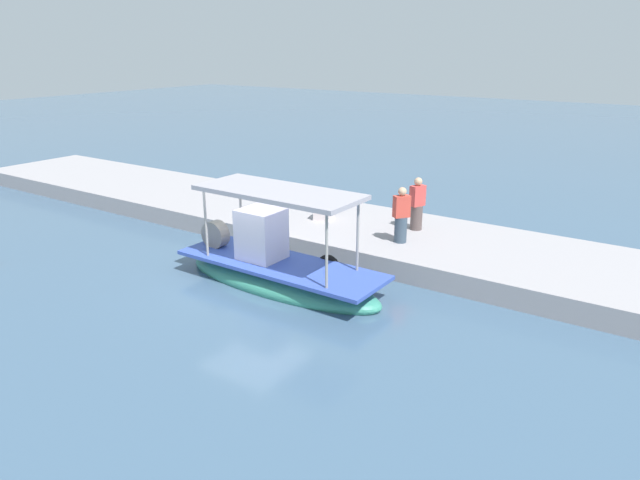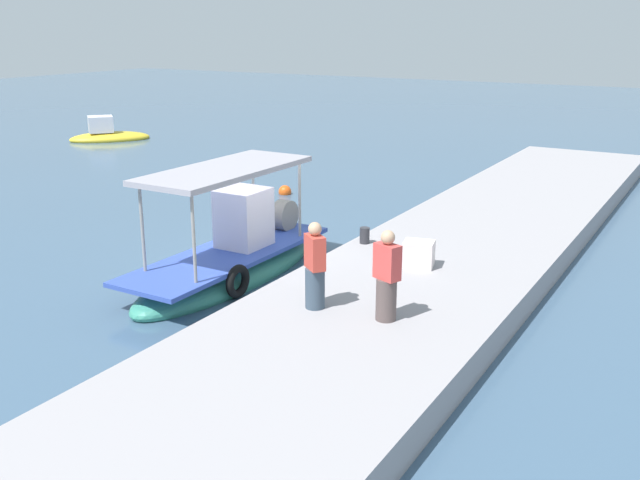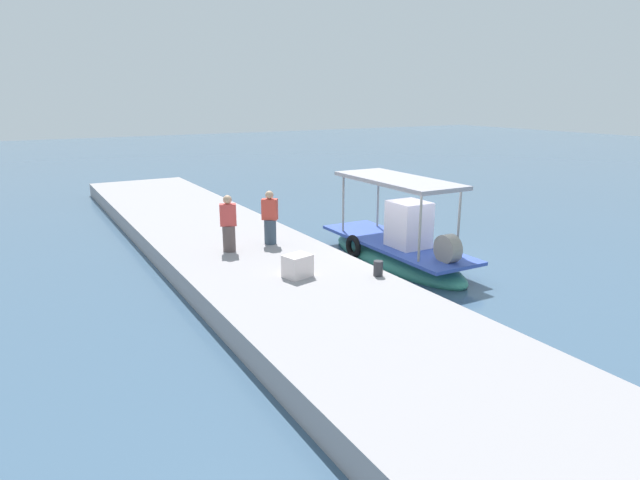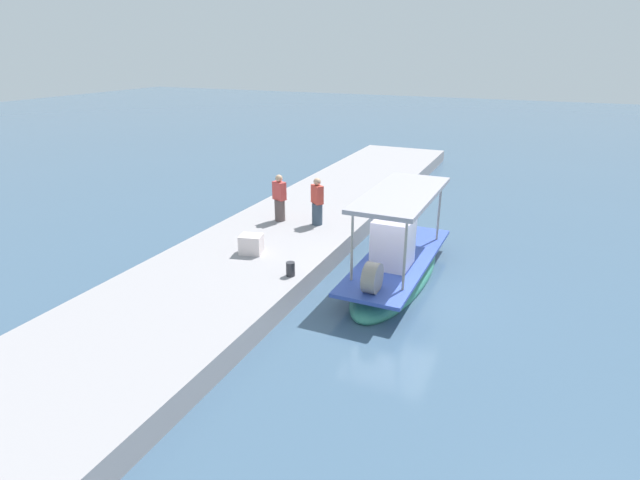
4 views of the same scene
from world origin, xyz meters
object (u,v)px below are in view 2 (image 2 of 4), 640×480
object	(u,v)px
cargo_crate	(419,254)
marker_buoy	(285,192)
fisherman_by_crate	(315,269)
mooring_bollard	(365,235)
fisherman_near_bollard	(387,280)
moored_boat_mid	(108,136)
main_fishing_boat	(232,259)

from	to	relation	value
cargo_crate	marker_buoy	distance (m)	10.26
fisherman_by_crate	mooring_bollard	world-z (taller)	fisherman_by_crate
fisherman_near_bollard	marker_buoy	xyz separation A→B (m)	(9.68, 8.45, -1.28)
cargo_crate	fisherman_by_crate	bearing A→B (deg)	167.20
fisherman_by_crate	moored_boat_mid	bearing A→B (deg)	54.17
cargo_crate	marker_buoy	bearing A→B (deg)	49.62
cargo_crate	main_fishing_boat	bearing A→B (deg)	106.97
moored_boat_mid	fisherman_by_crate	bearing A→B (deg)	-125.83
mooring_bollard	marker_buoy	xyz separation A→B (m)	(5.67, 5.99, -0.72)
main_fishing_boat	mooring_bollard	world-z (taller)	main_fishing_boat
main_fishing_boat	fisherman_near_bollard	world-z (taller)	main_fishing_boat
mooring_bollard	cargo_crate	distance (m)	2.05
main_fishing_boat	cargo_crate	size ratio (longest dim) A/B	9.49
marker_buoy	main_fishing_boat	bearing A→B (deg)	-155.14
marker_buoy	moored_boat_mid	size ratio (longest dim) A/B	0.11
fisherman_by_crate	marker_buoy	xyz separation A→B (m)	(9.82, 7.06, -1.28)
moored_boat_mid	cargo_crate	bearing A→B (deg)	-118.99
main_fishing_boat	cargo_crate	distance (m)	4.35
fisherman_by_crate	fisherman_near_bollard	bearing A→B (deg)	-84.02
mooring_bollard	main_fishing_boat	bearing A→B (deg)	133.60
mooring_bollard	marker_buoy	size ratio (longest dim) A/B	0.88
fisherman_near_bollard	cargo_crate	world-z (taller)	fisherman_near_bollard
fisherman_near_bollard	moored_boat_mid	xyz separation A→B (m)	(15.36, 22.86, -1.15)
cargo_crate	marker_buoy	size ratio (longest dim) A/B	1.46
fisherman_near_bollard	moored_boat_mid	world-z (taller)	fisherman_near_bollard
mooring_bollard	marker_buoy	distance (m)	8.27
cargo_crate	moored_boat_mid	distance (m)	25.39
fisherman_near_bollard	mooring_bollard	distance (m)	4.74
fisherman_by_crate	cargo_crate	world-z (taller)	fisherman_by_crate
main_fishing_boat	fisherman_near_bollard	bearing A→B (deg)	-110.48
mooring_bollard	cargo_crate	size ratio (longest dim) A/B	0.60
fisherman_by_crate	mooring_bollard	xyz separation A→B (m)	(4.16, 1.08, -0.55)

